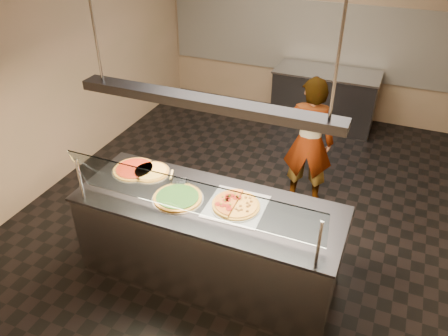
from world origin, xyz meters
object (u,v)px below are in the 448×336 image
at_px(sneeze_guard, 190,197).
at_px(pizza_spatula, 175,177).
at_px(perforated_tray, 236,206).
at_px(half_pizza_sausage, 247,207).
at_px(pizza_tomato, 135,169).
at_px(serving_counter, 209,240).
at_px(pizza_cheese, 151,172).
at_px(worker, 309,142).
at_px(heat_lamp_housing, 205,102).
at_px(half_pizza_pepperoni, 225,201).
at_px(prep_table, 324,98).
at_px(pizza_spinach, 178,197).

distance_m(sneeze_guard, pizza_spatula, 0.79).
relative_size(perforated_tray, half_pizza_sausage, 1.23).
xyz_separation_m(half_pizza_sausage, pizza_tomato, (-1.31, 0.17, -0.01)).
height_order(serving_counter, pizza_cheese, pizza_cheese).
bearing_deg(pizza_tomato, worker, 44.47).
distance_m(pizza_spatula, heat_lamp_housing, 1.12).
bearing_deg(half_pizza_pepperoni, heat_lamp_housing, -164.10).
xyz_separation_m(half_pizza_sausage, pizza_cheese, (-1.13, 0.19, -0.01)).
bearing_deg(pizza_cheese, prep_table, 73.43).
bearing_deg(pizza_tomato, heat_lamp_housing, -12.75).
bearing_deg(pizza_cheese, worker, 47.70).
distance_m(pizza_cheese, prep_table, 3.86).
xyz_separation_m(pizza_spinach, worker, (0.86, 1.74, -0.12)).
relative_size(half_pizza_sausage, pizza_tomato, 0.96).
bearing_deg(pizza_spinach, prep_table, 81.04).
height_order(pizza_spinach, pizza_tomato, pizza_spinach).
distance_m(pizza_tomato, worker, 2.11).
relative_size(perforated_tray, pizza_cheese, 1.34).
distance_m(half_pizza_pepperoni, worker, 1.70).
relative_size(half_pizza_pepperoni, worker, 0.27).
relative_size(pizza_spinach, heat_lamp_housing, 0.22).
distance_m(prep_table, worker, 2.26).
height_order(worker, heat_lamp_housing, heat_lamp_housing).
relative_size(serving_counter, pizza_spinach, 5.17).
distance_m(pizza_spinach, worker, 1.95).
height_order(serving_counter, half_pizza_pepperoni, half_pizza_pepperoni).
height_order(serving_counter, prep_table, same).
bearing_deg(prep_table, half_pizza_sausage, -89.45).
relative_size(pizza_cheese, heat_lamp_housing, 0.18).
bearing_deg(sneeze_guard, pizza_cheese, 142.62).
bearing_deg(pizza_cheese, perforated_tray, -10.53).
distance_m(sneeze_guard, pizza_tomato, 1.13).
distance_m(perforated_tray, pizza_tomato, 1.21).
xyz_separation_m(perforated_tray, half_pizza_sausage, (0.11, 0.00, 0.02)).
bearing_deg(perforated_tray, pizza_cheese, 169.47).
relative_size(serving_counter, half_pizza_pepperoni, 5.75).
distance_m(sneeze_guard, pizza_spinach, 0.50).
distance_m(sneeze_guard, half_pizza_sausage, 0.60).
xyz_separation_m(pizza_tomato, heat_lamp_housing, (0.94, -0.21, 1.01)).
bearing_deg(pizza_cheese, serving_counter, -17.27).
bearing_deg(heat_lamp_housing, perforated_tray, 9.77).
distance_m(pizza_spinach, pizza_cheese, 0.55).
xyz_separation_m(perforated_tray, pizza_spinach, (-0.55, -0.10, 0.01)).
relative_size(half_pizza_pepperoni, pizza_tomato, 0.96).
height_order(serving_counter, sneeze_guard, sneeze_guard).
height_order(serving_counter, pizza_spinach, pizza_spinach).
xyz_separation_m(sneeze_guard, pizza_cheese, (-0.76, 0.58, -0.28)).
xyz_separation_m(half_pizza_sausage, worker, (0.19, 1.64, -0.13)).
height_order(pizza_cheese, heat_lamp_housing, heat_lamp_housing).
distance_m(serving_counter, prep_table, 3.92).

